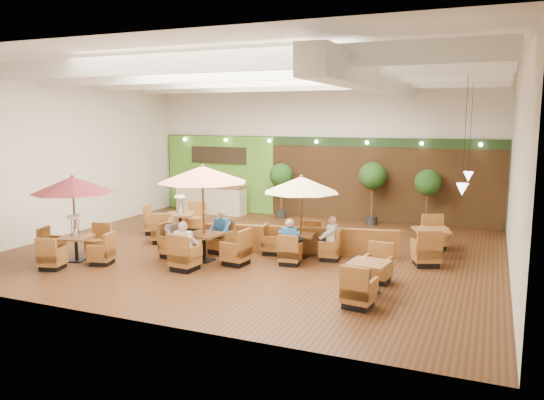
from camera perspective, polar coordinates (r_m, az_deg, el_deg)
The scene contains 17 objects.
room at distance 16.59m, azimuth 0.80°, elevation 7.65°, with size 14.04×14.00×5.52m.
service_counter at distance 22.37m, azimuth -6.56°, elevation 0.06°, with size 3.00×0.75×1.18m.
booth_divider at distance 15.70m, azimuth 3.03°, elevation -4.33°, with size 5.76×0.18×0.80m, color brown.
table_0 at distance 15.58m, azimuth -20.55°, elevation -0.26°, with size 2.48×2.48×2.44m.
table_1 at distance 14.70m, azimuth -7.44°, elevation 0.46°, with size 2.71×2.71×2.73m.
table_2 at distance 15.04m, azimuth 3.14°, elevation -0.08°, with size 2.38×2.38×2.39m.
table_3 at distance 18.26m, azimuth -10.53°, elevation -2.41°, with size 2.03×2.89×1.58m.
table_4 at distance 12.35m, azimuth 10.34°, elevation -8.31°, with size 0.95×2.59×0.95m.
table_5 at distance 15.95m, azimuth 16.70°, elevation -4.51°, with size 1.20×2.93×1.03m.
topiary_0 at distance 21.09m, azimuth 1.02°, elevation 2.45°, with size 0.94×0.94×2.19m.
topiary_1 at distance 20.02m, azimuth 10.77°, elevation 2.32°, with size 1.01×1.01×2.36m.
topiary_2 at distance 19.72m, azimuth 16.41°, elevation 1.59°, with size 0.93×0.93×2.16m.
diner_0 at distance 14.06m, azimuth -9.40°, elevation -4.41°, with size 0.42×0.34×0.86m.
diner_1 at distance 15.74m, azimuth -5.54°, elevation -2.97°, with size 0.40×0.32×0.81m.
diner_2 at distance 15.41m, azimuth -10.57°, elevation -3.46°, with size 0.33×0.38×0.72m.
diner_3 at distance 14.40m, azimuth 1.95°, elevation -4.01°, with size 0.43×0.37×0.83m.
diner_4 at distance 14.94m, azimuth 6.27°, elevation -3.63°, with size 0.34×0.41×0.81m.
Camera 1 is at (6.45, -14.17, 3.97)m, focal length 35.00 mm.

